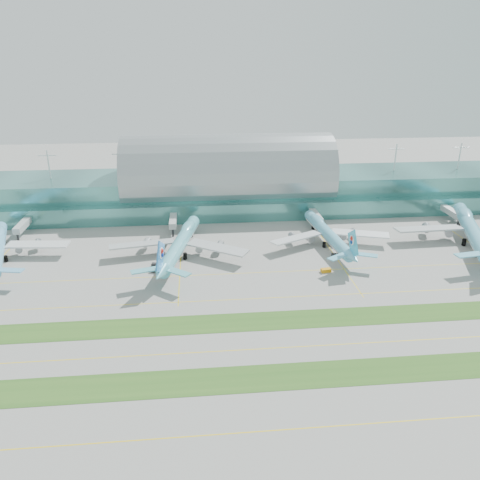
{
  "coord_description": "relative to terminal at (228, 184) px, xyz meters",
  "views": [
    {
      "loc": [
        -18.1,
        -135.76,
        86.79
      ],
      "look_at": [
        0.0,
        55.0,
        9.0
      ],
      "focal_mm": 35.0,
      "sensor_mm": 36.0,
      "label": 1
    }
  ],
  "objects": [
    {
      "name": "ground",
      "position": [
        -0.01,
        -128.79,
        -14.23
      ],
      "size": [
        700.0,
        700.0,
        0.0
      ],
      "primitive_type": "plane",
      "color": "gray",
      "rests_on": "ground"
    },
    {
      "name": "terminal",
      "position": [
        0.0,
        0.0,
        0.0
      ],
      "size": [
        340.0,
        69.1,
        36.0
      ],
      "color": "#3D7A75",
      "rests_on": "ground"
    },
    {
      "name": "grass_strip_near",
      "position": [
        -0.01,
        -156.79,
        -14.19
      ],
      "size": [
        420.0,
        12.0,
        0.08
      ],
      "primitive_type": "cube",
      "color": "#2D591E",
      "rests_on": "ground"
    },
    {
      "name": "grass_strip_far",
      "position": [
        -0.01,
        -126.79,
        -14.19
      ],
      "size": [
        420.0,
        12.0,
        0.08
      ],
      "primitive_type": "cube",
      "color": "#2D591E",
      "rests_on": "ground"
    },
    {
      "name": "taxiline_a",
      "position": [
        -0.01,
        -176.79,
        -14.22
      ],
      "size": [
        420.0,
        0.35,
        0.01
      ],
      "primitive_type": "cube",
      "color": "yellow",
      "rests_on": "ground"
    },
    {
      "name": "taxiline_b",
      "position": [
        -0.01,
        -142.79,
        -14.22
      ],
      "size": [
        420.0,
        0.35,
        0.01
      ],
      "primitive_type": "cube",
      "color": "yellow",
      "rests_on": "ground"
    },
    {
      "name": "taxiline_c",
      "position": [
        -0.01,
        -110.79,
        -14.22
      ],
      "size": [
        420.0,
        0.35,
        0.01
      ],
      "primitive_type": "cube",
      "color": "yellow",
      "rests_on": "ground"
    },
    {
      "name": "taxiline_d",
      "position": [
        -0.01,
        -88.79,
        -14.22
      ],
      "size": [
        420.0,
        0.35,
        0.01
      ],
      "primitive_type": "cube",
      "color": "yellow",
      "rests_on": "ground"
    },
    {
      "name": "airliner_b",
      "position": [
        -26.53,
        -67.23,
        -8.04
      ],
      "size": [
        62.83,
        72.3,
        20.05
      ],
      "rotation": [
        0.0,
        0.0,
        -0.21
      ],
      "color": "#5AB6C6",
      "rests_on": "ground"
    },
    {
      "name": "airliner_c",
      "position": [
        43.35,
        -60.56,
        -8.52
      ],
      "size": [
        59.06,
        67.27,
        18.51
      ],
      "rotation": [
        0.0,
        0.0,
        0.08
      ],
      "color": "#62B8D7",
      "rests_on": "ground"
    },
    {
      "name": "airliner_d",
      "position": [
        113.11,
        -65.32,
        -7.2
      ],
      "size": [
        68.59,
        79.88,
        22.79
      ],
      "rotation": [
        0.0,
        0.0,
        -0.35
      ],
      "color": "#5EB3D0",
      "rests_on": "ground"
    },
    {
      "name": "gse_c",
      "position": [
        -37.05,
        -84.14,
        -13.41
      ],
      "size": [
        3.68,
        2.76,
        1.63
      ],
      "primitive_type": "cube",
      "rotation": [
        0.0,
        0.0,
        -0.32
      ],
      "color": "black",
      "rests_on": "ground"
    },
    {
      "name": "gse_d",
      "position": [
        -37.25,
        -78.14,
        -13.6
      ],
      "size": [
        3.7,
        2.63,
        1.26
      ],
      "primitive_type": "cube",
      "rotation": [
        0.0,
        0.0,
        -0.26
      ],
      "color": "black",
      "rests_on": "ground"
    },
    {
      "name": "gse_e",
      "position": [
        34.85,
        -90.9,
        -13.46
      ],
      "size": [
        4.41,
        2.72,
        1.54
      ],
      "primitive_type": "cube",
      "rotation": [
        0.0,
        0.0,
        0.14
      ],
      "color": "orange",
      "rests_on": "ground"
    },
    {
      "name": "gse_f",
      "position": [
        43.06,
        -76.35,
        -13.43
      ],
      "size": [
        4.09,
        3.04,
        1.59
      ],
      "primitive_type": "cube",
      "rotation": [
        0.0,
        0.0,
        -0.31
      ],
      "color": "black",
      "rests_on": "ground"
    },
    {
      "name": "gse_g",
      "position": [
        107.76,
        -82.31,
        -13.55
      ],
      "size": [
        2.8,
        1.65,
        1.36
      ],
      "primitive_type": "cube",
      "rotation": [
        0.0,
        0.0,
        -0.03
      ],
      "color": "black",
      "rests_on": "ground"
    }
  ]
}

